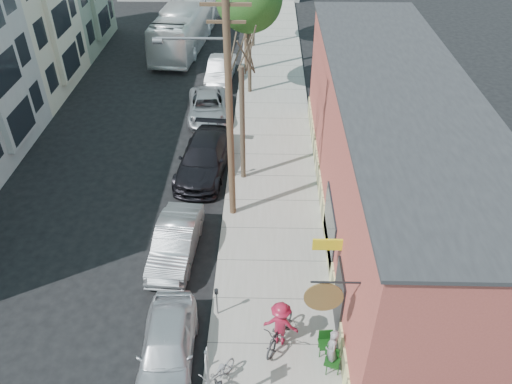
{
  "coord_description": "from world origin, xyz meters",
  "views": [
    {
      "loc": [
        3.9,
        -12.49,
        14.45
      ],
      "look_at": [
        3.5,
        4.8,
        1.5
      ],
      "focal_mm": 35.0,
      "sensor_mm": 36.0,
      "label": 1
    }
  ],
  "objects_px": {
    "cyclist": "(281,324)",
    "car_1": "(176,242)",
    "patron_grey": "(332,349)",
    "car_4": "(221,70)",
    "parking_meter_far": "(232,162)",
    "car_0": "(167,347)",
    "parking_meter_near": "(217,298)",
    "parked_bike_b": "(217,377)",
    "sign_post": "(208,376)",
    "utility_pole_near": "(228,108)",
    "tree_bare": "(242,125)",
    "patio_chair_b": "(332,361)",
    "car_2": "(204,158)",
    "bus": "(186,24)",
    "patio_chair_a": "(326,344)",
    "car_3": "(208,107)"
  },
  "relations": [
    {
      "from": "utility_pole_near",
      "to": "cyclist",
      "type": "distance_m",
      "value": 8.46
    },
    {
      "from": "patio_chair_b",
      "to": "cyclist",
      "type": "distance_m",
      "value": 2.02
    },
    {
      "from": "parking_meter_far",
      "to": "patron_grey",
      "type": "bearing_deg",
      "value": -70.27
    },
    {
      "from": "tree_bare",
      "to": "cyclist",
      "type": "relative_size",
      "value": 3.17
    },
    {
      "from": "parked_bike_b",
      "to": "bus",
      "type": "relative_size",
      "value": 0.15
    },
    {
      "from": "car_0",
      "to": "utility_pole_near",
      "type": "bearing_deg",
      "value": 75.73
    },
    {
      "from": "cyclist",
      "to": "car_1",
      "type": "relative_size",
      "value": 0.41
    },
    {
      "from": "tree_bare",
      "to": "car_0",
      "type": "xyz_separation_m",
      "value": [
        -2.0,
        -10.56,
        -2.29
      ]
    },
    {
      "from": "car_4",
      "to": "patron_grey",
      "type": "bearing_deg",
      "value": -73.26
    },
    {
      "from": "parking_meter_far",
      "to": "car_1",
      "type": "relative_size",
      "value": 0.28
    },
    {
      "from": "sign_post",
      "to": "bus",
      "type": "height_order",
      "value": "bus"
    },
    {
      "from": "patio_chair_b",
      "to": "utility_pole_near",
      "type": "bearing_deg",
      "value": 135.57
    },
    {
      "from": "parked_bike_b",
      "to": "utility_pole_near",
      "type": "bearing_deg",
      "value": 124.48
    },
    {
      "from": "sign_post",
      "to": "car_0",
      "type": "distance_m",
      "value": 2.54
    },
    {
      "from": "sign_post",
      "to": "patio_chair_b",
      "type": "xyz_separation_m",
      "value": [
        3.77,
        1.4,
        -1.24
      ]
    },
    {
      "from": "car_1",
      "to": "car_0",
      "type": "bearing_deg",
      "value": -80.68
    },
    {
      "from": "car_1",
      "to": "car_3",
      "type": "xyz_separation_m",
      "value": [
        0.09,
        11.91,
        -0.05
      ]
    },
    {
      "from": "patio_chair_a",
      "to": "car_3",
      "type": "xyz_separation_m",
      "value": [
        -5.57,
        16.59,
        0.1
      ]
    },
    {
      "from": "patron_grey",
      "to": "cyclist",
      "type": "relative_size",
      "value": 0.9
    },
    {
      "from": "tree_bare",
      "to": "cyclist",
      "type": "distance_m",
      "value": 10.12
    },
    {
      "from": "parking_meter_far",
      "to": "patio_chair_a",
      "type": "height_order",
      "value": "parking_meter_far"
    },
    {
      "from": "patio_chair_a",
      "to": "parked_bike_b",
      "type": "height_order",
      "value": "parked_bike_b"
    },
    {
      "from": "tree_bare",
      "to": "car_3",
      "type": "height_order",
      "value": "tree_bare"
    },
    {
      "from": "tree_bare",
      "to": "patio_chair_a",
      "type": "height_order",
      "value": "tree_bare"
    },
    {
      "from": "tree_bare",
      "to": "car_4",
      "type": "distance_m",
      "value": 12.07
    },
    {
      "from": "sign_post",
      "to": "car_2",
      "type": "relative_size",
      "value": 0.5
    },
    {
      "from": "cyclist",
      "to": "car_0",
      "type": "distance_m",
      "value": 3.77
    },
    {
      "from": "patron_grey",
      "to": "sign_post",
      "type": "bearing_deg",
      "value": -70.04
    },
    {
      "from": "car_0",
      "to": "car_1",
      "type": "relative_size",
      "value": 0.98
    },
    {
      "from": "patron_grey",
      "to": "car_0",
      "type": "xyz_separation_m",
      "value": [
        -5.28,
        0.11,
        -0.22
      ]
    },
    {
      "from": "patron_grey",
      "to": "parked_bike_b",
      "type": "height_order",
      "value": "patron_grey"
    },
    {
      "from": "parking_meter_near",
      "to": "parked_bike_b",
      "type": "height_order",
      "value": "parking_meter_near"
    },
    {
      "from": "patio_chair_b",
      "to": "parked_bike_b",
      "type": "xyz_separation_m",
      "value": [
        -3.63,
        -0.64,
        0.02
      ]
    },
    {
      "from": "parking_meter_near",
      "to": "cyclist",
      "type": "bearing_deg",
      "value": -27.25
    },
    {
      "from": "parking_meter_near",
      "to": "patio_chair_b",
      "type": "bearing_deg",
      "value": -29.83
    },
    {
      "from": "parking_meter_near",
      "to": "parked_bike_b",
      "type": "xyz_separation_m",
      "value": [
        0.24,
        -2.86,
        -0.37
      ]
    },
    {
      "from": "car_3",
      "to": "car_4",
      "type": "relative_size",
      "value": 1.08
    },
    {
      "from": "parking_meter_far",
      "to": "car_4",
      "type": "bearing_deg",
      "value": 97.35
    },
    {
      "from": "sign_post",
      "to": "tree_bare",
      "type": "xyz_separation_m",
      "value": [
        0.45,
        12.25,
        1.21
      ]
    },
    {
      "from": "patron_grey",
      "to": "car_0",
      "type": "bearing_deg",
      "value": -94.18
    },
    {
      "from": "patio_chair_a",
      "to": "cyclist",
      "type": "xyz_separation_m",
      "value": [
        -1.49,
        0.42,
        0.47
      ]
    },
    {
      "from": "tree_bare",
      "to": "patio_chair_b",
      "type": "height_order",
      "value": "tree_bare"
    },
    {
      "from": "cyclist",
      "to": "car_2",
      "type": "bearing_deg",
      "value": -57.68
    },
    {
      "from": "parking_meter_near",
      "to": "bus",
      "type": "relative_size",
      "value": 0.1
    },
    {
      "from": "parking_meter_near",
      "to": "patron_grey",
      "type": "relative_size",
      "value": 0.75
    },
    {
      "from": "patron_grey",
      "to": "tree_bare",
      "type": "bearing_deg",
      "value": -165.91
    },
    {
      "from": "patio_chair_a",
      "to": "patio_chair_b",
      "type": "relative_size",
      "value": 1.0
    },
    {
      "from": "bus",
      "to": "parking_meter_far",
      "type": "bearing_deg",
      "value": -69.96
    },
    {
      "from": "patron_grey",
      "to": "cyclist",
      "type": "distance_m",
      "value": 1.84
    },
    {
      "from": "tree_bare",
      "to": "car_2",
      "type": "distance_m",
      "value": 3.06
    }
  ]
}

